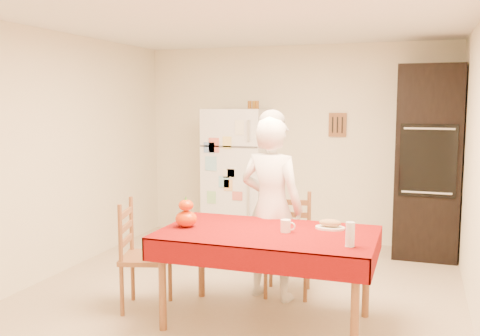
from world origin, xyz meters
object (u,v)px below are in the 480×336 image
at_px(chair_left, 139,251).
at_px(coffee_mug, 286,226).
at_px(seated_woman, 271,208).
at_px(oven_cabinet, 427,162).
at_px(chair_far, 289,239).
at_px(refrigerator, 238,176).
at_px(bread_plate, 330,228).
at_px(wine_glass, 350,234).
at_px(dining_table, 268,240).
at_px(pumpkin_lower, 186,219).

distance_m(chair_left, coffee_mug, 1.32).
distance_m(seated_woman, coffee_mug, 0.62).
xyz_separation_m(oven_cabinet, chair_far, (-1.22, -1.67, -0.59)).
xyz_separation_m(refrigerator, bread_plate, (1.53, -2.15, -0.08)).
height_order(refrigerator, wine_glass, refrigerator).
xyz_separation_m(oven_cabinet, bread_plate, (-0.75, -2.19, -0.33)).
relative_size(oven_cabinet, chair_left, 2.32).
bearing_deg(oven_cabinet, chair_far, -126.11).
distance_m(refrigerator, chair_far, 1.97).
bearing_deg(refrigerator, wine_glass, -56.36).
distance_m(refrigerator, oven_cabinet, 2.29).
bearing_deg(chair_far, wine_glass, -63.03).
distance_m(dining_table, seated_woman, 0.61).
bearing_deg(bread_plate, seated_woman, 150.14).
bearing_deg(chair_left, wine_glass, -111.88).
distance_m(seated_woman, bread_plate, 0.68).
bearing_deg(chair_far, pumpkin_lower, -136.23).
bearing_deg(bread_plate, dining_table, -152.06).
distance_m(refrigerator, chair_left, 2.46).
height_order(chair_far, pumpkin_lower, chair_far).
bearing_deg(wine_glass, seated_woman, 134.56).
bearing_deg(wine_glass, oven_cabinet, 78.80).
xyz_separation_m(pumpkin_lower, wine_glass, (1.36, -0.18, 0.02)).
bearing_deg(pumpkin_lower, refrigerator, 99.12).
distance_m(refrigerator, pumpkin_lower, 2.49).
bearing_deg(refrigerator, oven_cabinet, 1.18).
bearing_deg(coffee_mug, seated_woman, 115.91).
height_order(dining_table, wine_glass, wine_glass).
height_order(refrigerator, seated_woman, refrigerator).
height_order(coffee_mug, bread_plate, coffee_mug).
bearing_deg(pumpkin_lower, wine_glass, -7.39).
height_order(oven_cabinet, coffee_mug, oven_cabinet).
bearing_deg(pumpkin_lower, dining_table, 5.42).
relative_size(pumpkin_lower, bread_plate, 0.75).
bearing_deg(dining_table, oven_cabinet, 63.67).
xyz_separation_m(oven_cabinet, seated_woman, (-1.34, -1.86, -0.27)).
relative_size(chair_left, pumpkin_lower, 5.30).
distance_m(oven_cabinet, chair_left, 3.47).
xyz_separation_m(oven_cabinet, pumpkin_lower, (-1.89, -2.50, -0.27)).
bearing_deg(chair_left, oven_cabinet, -59.14).
distance_m(refrigerator, wine_glass, 3.16).
height_order(oven_cabinet, bread_plate, oven_cabinet).
distance_m(wine_glass, bread_plate, 0.54).
xyz_separation_m(seated_woman, wine_glass, (0.81, -0.82, 0.02)).
bearing_deg(pumpkin_lower, seated_woman, 49.46).
distance_m(chair_far, chair_left, 1.39).
bearing_deg(coffee_mug, chair_left, -177.04).
relative_size(wine_glass, bread_plate, 0.73).
bearing_deg(bread_plate, chair_far, 131.86).
relative_size(dining_table, chair_far, 1.79).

